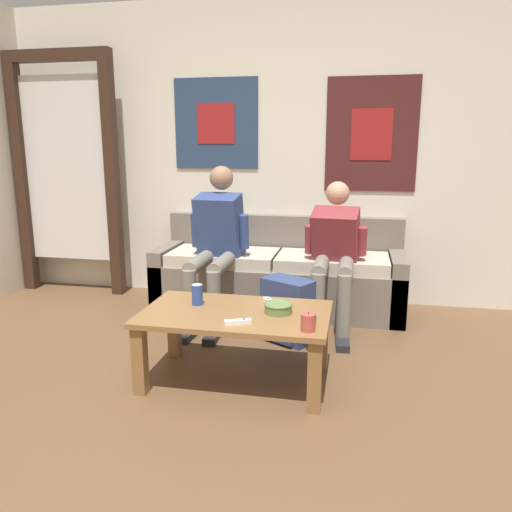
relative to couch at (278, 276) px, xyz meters
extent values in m
plane|color=brown|center=(-0.08, -2.17, -0.27)|extent=(18.00, 18.00, 0.00)
cube|color=silver|center=(-0.08, 0.34, 1.00)|extent=(10.00, 0.05, 2.55)
cube|color=navy|center=(-0.61, 0.31, 1.26)|extent=(0.74, 0.01, 0.76)
cube|color=maroon|center=(-0.61, 0.30, 1.26)|extent=(0.33, 0.01, 0.34)
cube|color=#471E1E|center=(0.71, 0.31, 1.16)|extent=(0.74, 0.01, 0.92)
cube|color=maroon|center=(0.71, 0.30, 1.16)|extent=(0.33, 0.01, 0.41)
cube|color=#382319|center=(-2.42, 0.12, 0.75)|extent=(0.10, 0.10, 2.05)
cube|color=#382319|center=(-1.52, 0.12, 0.75)|extent=(0.10, 0.10, 2.05)
cube|color=#382319|center=(-1.97, 0.12, 1.83)|extent=(1.00, 0.10, 0.10)
cube|color=silver|center=(-1.97, 0.14, 0.85)|extent=(0.82, 0.02, 1.64)
cube|color=#70665B|center=(0.00, 0.25, 0.10)|extent=(2.03, 0.13, 0.75)
cube|color=#70665B|center=(0.00, -0.09, -0.08)|extent=(2.03, 0.55, 0.39)
cube|color=#70665B|center=(-0.96, -0.09, -0.02)|extent=(0.12, 0.55, 0.51)
cube|color=#70665B|center=(0.96, -0.09, -0.02)|extent=(0.12, 0.55, 0.51)
cube|color=beige|center=(-0.45, -0.09, 0.16)|extent=(0.88, 0.51, 0.10)
cube|color=beige|center=(0.45, -0.09, 0.16)|extent=(0.88, 0.51, 0.10)
cube|color=olive|center=(-0.03, -1.37, 0.14)|extent=(1.07, 0.64, 0.03)
cube|color=olive|center=(-0.51, -1.11, -0.08)|extent=(0.07, 0.07, 0.39)
cube|color=olive|center=(0.45, -1.11, -0.08)|extent=(0.07, 0.07, 0.39)
cube|color=olive|center=(-0.51, -1.63, -0.08)|extent=(0.07, 0.07, 0.39)
cube|color=olive|center=(0.45, -1.63, -0.08)|extent=(0.07, 0.07, 0.39)
cylinder|color=gray|center=(-0.52, -0.53, 0.21)|extent=(0.11, 0.45, 0.11)
cylinder|color=gray|center=(-0.52, -0.75, -0.02)|extent=(0.10, 0.10, 0.46)
cube|color=#232328|center=(-0.52, -0.82, -0.25)|extent=(0.11, 0.25, 0.05)
cylinder|color=gray|center=(-0.34, -0.53, 0.21)|extent=(0.11, 0.45, 0.11)
cylinder|color=gray|center=(-0.34, -0.75, -0.02)|extent=(0.10, 0.10, 0.46)
cube|color=#232328|center=(-0.34, -0.82, -0.25)|extent=(0.11, 0.25, 0.05)
cube|color=#33477F|center=(-0.43, -0.25, 0.45)|extent=(0.36, 0.34, 0.52)
sphere|color=#9E7556|center=(-0.43, -0.18, 0.82)|extent=(0.19, 0.19, 0.19)
cylinder|color=#33477F|center=(-0.63, -0.25, 0.41)|extent=(0.08, 0.11, 0.27)
cylinder|color=#33477F|center=(-0.24, -0.25, 0.41)|extent=(0.08, 0.11, 0.27)
cylinder|color=gray|center=(0.38, -0.49, 0.21)|extent=(0.11, 0.37, 0.11)
cylinder|color=gray|center=(0.38, -0.67, -0.02)|extent=(0.10, 0.10, 0.46)
cube|color=#232328|center=(0.38, -0.74, -0.25)|extent=(0.11, 0.25, 0.05)
cylinder|color=gray|center=(0.56, -0.49, 0.21)|extent=(0.11, 0.37, 0.11)
cylinder|color=gray|center=(0.56, -0.67, -0.02)|extent=(0.10, 0.10, 0.46)
cube|color=#232328|center=(0.56, -0.74, -0.25)|extent=(0.11, 0.25, 0.05)
cube|color=maroon|center=(0.47, -0.24, 0.40)|extent=(0.38, 0.37, 0.45)
sphere|color=tan|center=(0.47, -0.13, 0.72)|extent=(0.18, 0.18, 0.18)
cylinder|color=maroon|center=(0.28, -0.23, 0.37)|extent=(0.08, 0.11, 0.23)
cylinder|color=maroon|center=(0.67, -0.23, 0.37)|extent=(0.08, 0.11, 0.23)
cube|color=navy|center=(0.18, -0.71, -0.05)|extent=(0.40, 0.35, 0.45)
cube|color=navy|center=(0.14, -0.79, -0.15)|extent=(0.25, 0.18, 0.20)
cylinder|color=#607F47|center=(0.21, -1.35, 0.18)|extent=(0.15, 0.15, 0.06)
torus|color=#607F47|center=(0.21, -1.35, 0.20)|extent=(0.16, 0.16, 0.02)
cylinder|color=#B24C42|center=(0.40, -1.59, 0.19)|extent=(0.08, 0.08, 0.09)
cylinder|color=black|center=(0.40, -1.59, 0.25)|extent=(0.00, 0.00, 0.01)
cylinder|color=#28479E|center=(-0.28, -1.29, 0.21)|extent=(0.07, 0.07, 0.12)
cylinder|color=silver|center=(-0.28, -1.29, 0.27)|extent=(0.06, 0.06, 0.00)
cube|color=white|center=(0.03, -1.57, 0.16)|extent=(0.15, 0.09, 0.02)
cylinder|color=#333842|center=(0.06, -1.55, 0.18)|extent=(0.01, 0.01, 0.00)
cube|color=white|center=(0.14, -1.19, 0.16)|extent=(0.12, 0.13, 0.02)
cylinder|color=#333842|center=(0.12, -1.17, 0.18)|extent=(0.01, 0.01, 0.00)
cube|color=black|center=(0.40, -1.44, 0.16)|extent=(0.07, 0.14, 0.01)
cube|color=black|center=(0.40, -1.44, 0.16)|extent=(0.06, 0.13, 0.00)
camera|label=1|loc=(0.62, -3.99, 1.08)|focal=35.00mm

